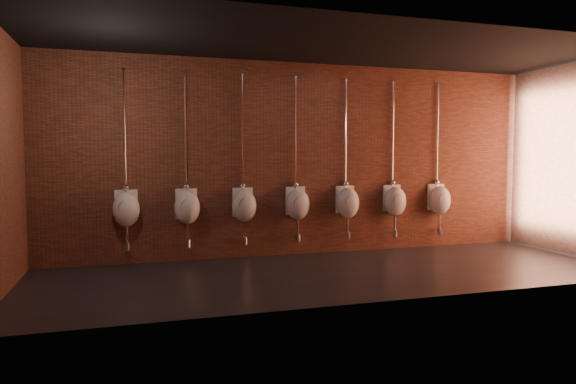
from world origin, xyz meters
name	(u,v)px	position (x,y,z in m)	size (l,w,h in m)	color
ground	(338,273)	(0.00, 0.00, 0.00)	(8.50, 8.50, 0.00)	black
room_shell	(339,131)	(0.00, 0.00, 2.01)	(8.54, 3.04, 3.22)	black
urinal_0	(126,208)	(-2.87, 1.36, 0.88)	(0.42, 0.37, 2.72)	white
urinal_1	(187,206)	(-1.97, 1.36, 0.88)	(0.42, 0.37, 2.72)	white
urinal_2	(244,205)	(-1.07, 1.36, 0.88)	(0.42, 0.37, 2.72)	white
urinal_3	(297,203)	(-0.17, 1.36, 0.88)	(0.42, 0.37, 2.72)	white
urinal_4	(348,202)	(0.74, 1.36, 0.88)	(0.42, 0.37, 2.72)	white
urinal_5	(395,200)	(1.64, 1.36, 0.88)	(0.42, 0.37, 2.72)	white
urinal_6	(439,199)	(2.54, 1.36, 0.88)	(0.42, 0.37, 2.72)	white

